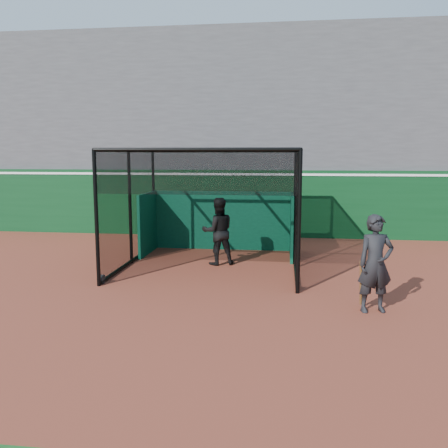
# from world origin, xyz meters

# --- Properties ---
(ground) EXTENTS (120.00, 120.00, 0.00)m
(ground) POSITION_xyz_m (0.00, 0.00, 0.00)
(ground) COLOR brown
(ground) RESTS_ON ground
(outfield_wall) EXTENTS (50.00, 0.50, 2.50)m
(outfield_wall) POSITION_xyz_m (0.00, 8.50, 1.29)
(outfield_wall) COLOR #0A3817
(outfield_wall) RESTS_ON ground
(grandstand) EXTENTS (50.00, 7.85, 8.95)m
(grandstand) POSITION_xyz_m (0.00, 12.27, 4.48)
(grandstand) COLOR #4C4C4F
(grandstand) RESTS_ON ground
(batting_cage) EXTENTS (4.74, 4.93, 3.18)m
(batting_cage) POSITION_xyz_m (-0.35, 3.52, 1.59)
(batting_cage) COLOR black
(batting_cage) RESTS_ON ground
(batter) EXTENTS (1.11, 0.98, 1.89)m
(batter) POSITION_xyz_m (-0.18, 3.65, 0.94)
(batter) COLOR black
(batter) RESTS_ON ground
(on_deck_player) EXTENTS (0.80, 0.62, 1.93)m
(on_deck_player) POSITION_xyz_m (3.44, 0.01, 0.96)
(on_deck_player) COLOR black
(on_deck_player) RESTS_ON ground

